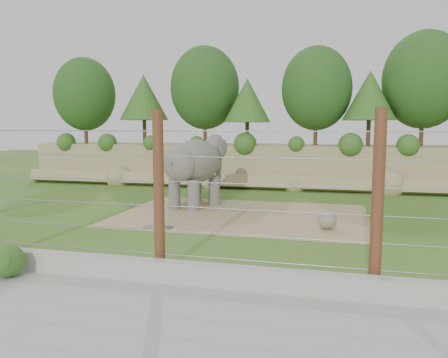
# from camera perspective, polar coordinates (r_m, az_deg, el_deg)

# --- Properties ---
(ground) EXTENTS (90.00, 90.00, 0.00)m
(ground) POSITION_cam_1_polar(r_m,az_deg,el_deg) (15.20, -1.84, -6.87)
(ground) COLOR #38651E
(ground) RESTS_ON ground
(back_embankment) EXTENTS (30.00, 5.52, 8.77)m
(back_embankment) POSITION_cam_1_polar(r_m,az_deg,el_deg) (27.10, 6.74, 7.55)
(back_embankment) COLOR #9B8A5C
(back_embankment) RESTS_ON ground
(dirt_patch) EXTENTS (10.00, 7.00, 0.02)m
(dirt_patch) POSITION_cam_1_polar(r_m,az_deg,el_deg) (17.92, 2.33, -4.73)
(dirt_patch) COLOR tan
(dirt_patch) RESTS_ON ground
(drain_grate) EXTENTS (1.00, 0.60, 0.03)m
(drain_grate) POSITION_cam_1_polar(r_m,az_deg,el_deg) (15.81, -8.64, -6.28)
(drain_grate) COLOR #262628
(drain_grate) RESTS_ON dirt_patch
(elephant) EXTENTS (2.73, 4.23, 3.17)m
(elephant) POSITION_cam_1_polar(r_m,az_deg,el_deg) (19.67, -3.86, 0.93)
(elephant) COLOR #68635C
(elephant) RESTS_ON ground
(stone_ball) EXTENTS (0.67, 0.67, 0.67)m
(stone_ball) POSITION_cam_1_polar(r_m,az_deg,el_deg) (15.85, 13.30, -5.17)
(stone_ball) COLOR gray
(stone_ball) RESTS_ON dirt_patch
(retaining_wall) EXTENTS (26.00, 0.35, 0.50)m
(retaining_wall) POSITION_cam_1_polar(r_m,az_deg,el_deg) (10.59, -9.39, -11.69)
(retaining_wall) COLOR #AFABA3
(retaining_wall) RESTS_ON ground
(walkway) EXTENTS (26.00, 4.00, 0.01)m
(walkway) POSITION_cam_1_polar(r_m,az_deg,el_deg) (9.00, -14.63, -16.91)
(walkway) COLOR #AFABA3
(walkway) RESTS_ON ground
(barrier_fence) EXTENTS (20.26, 0.26, 4.00)m
(barrier_fence) POSITION_cam_1_polar(r_m,az_deg,el_deg) (10.63, -8.50, -1.89)
(barrier_fence) COLOR #4F2518
(barrier_fence) RESTS_ON ground
(walkway_shrub) EXTENTS (0.78, 0.78, 0.78)m
(walkway_shrub) POSITION_cam_1_polar(r_m,az_deg,el_deg) (11.74, -27.22, -9.76)
(walkway_shrub) COLOR #2B6021
(walkway_shrub) RESTS_ON walkway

